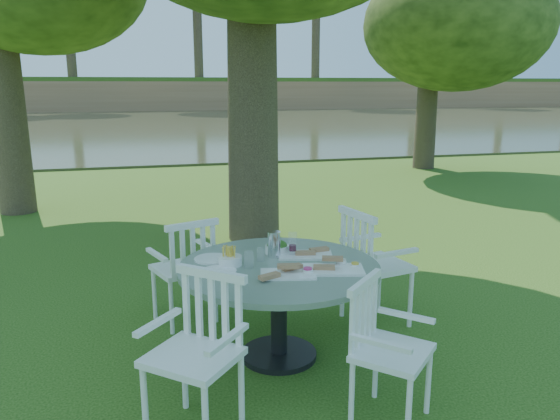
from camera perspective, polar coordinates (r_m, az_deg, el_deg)
The scene contains 9 objects.
ground at distance 5.11m, azimuth 0.58°, elevation -9.82°, with size 140.00×140.00×0.00m, color #1F420D.
table at distance 3.97m, azimuth -0.12°, elevation -7.56°, with size 1.45×1.45×0.72m.
chair_ne at distance 4.58m, azimuth 9.13°, elevation -5.00°, with size 0.56×0.58×0.98m.
chair_nw at distance 4.59m, azimuth -9.60°, elevation -5.56°, with size 0.58×0.56×0.91m.
chair_sw at distance 3.26m, azimuth -8.17°, elevation -13.25°, with size 0.65×0.64×0.93m.
chair_se at distance 3.37m, azimuth 10.32°, elevation -13.16°, with size 0.60×0.60×0.86m.
tableware at distance 3.98m, azimuth -0.61°, elevation -5.02°, with size 1.15×0.76×0.19m.
river at distance 27.64m, azimuth -12.32°, elevation 8.58°, with size 100.00×28.00×0.12m, color #323720.
far_bank at distance 45.99m, azimuth -13.59°, elevation 19.22°, with size 100.00×18.00×15.20m.
Camera 1 is at (-1.25, -4.54, 1.98)m, focal length 35.00 mm.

